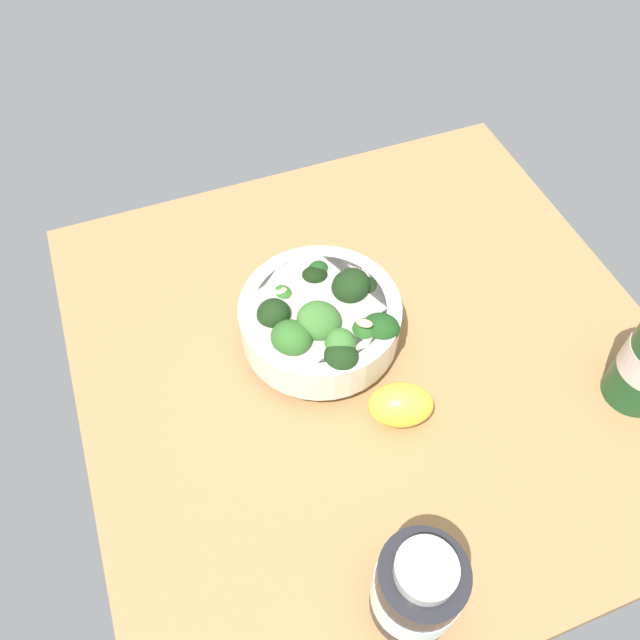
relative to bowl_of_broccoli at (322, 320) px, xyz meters
The scene contains 4 objects.
ground_plane 8.67cm from the bowl_of_broccoli, 147.17° to the left, with size 65.04×65.04×3.69cm, color #996D42.
bowl_of_broccoli is the anchor object (origin of this frame).
lemon_wedge 12.57cm from the bowl_of_broccoli, 110.46° to the left, with size 6.77×4.66×4.78cm, color yellow.
bottle_short 29.03cm from the bowl_of_broccoli, 84.94° to the left, with size 7.43×7.43×11.52cm.
Camera 1 is at (19.66, 35.29, 60.61)cm, focal length 35.85 mm.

